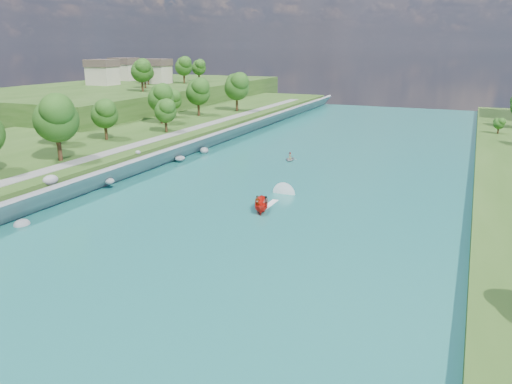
% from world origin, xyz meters
% --- Properties ---
extents(ground, '(260.00, 260.00, 0.00)m').
position_xyz_m(ground, '(0.00, 0.00, 0.00)').
color(ground, '#2D5119').
rests_on(ground, ground).
extents(river_water, '(55.00, 240.00, 0.10)m').
position_xyz_m(river_water, '(0.00, 20.00, 0.05)').
color(river_water, '#1B6960').
rests_on(river_water, ground).
extents(berm_west, '(45.00, 240.00, 3.50)m').
position_xyz_m(berm_west, '(-50.00, 20.00, 1.75)').
color(berm_west, '#2D5119').
rests_on(berm_west, ground).
extents(ridge_west, '(60.00, 120.00, 9.00)m').
position_xyz_m(ridge_west, '(-82.50, 95.00, 4.50)').
color(ridge_west, '#2D5119').
rests_on(ridge_west, ground).
extents(riprap_bank, '(4.88, 236.00, 4.86)m').
position_xyz_m(riprap_bank, '(-25.84, 18.78, 1.80)').
color(riprap_bank, slate).
rests_on(riprap_bank, ground).
extents(riverside_path, '(3.00, 200.00, 0.10)m').
position_xyz_m(riverside_path, '(-32.50, 20.00, 3.55)').
color(riverside_path, gray).
rests_on(riverside_path, berm_west).
extents(ridge_houses, '(29.50, 29.50, 8.40)m').
position_xyz_m(ridge_houses, '(-88.67, 100.00, 13.31)').
color(ridge_houses, beige).
rests_on(ridge_houses, ridge_west).
extents(trees_west, '(19.18, 157.03, 13.67)m').
position_xyz_m(trees_west, '(-41.09, 6.67, 9.33)').
color(trees_west, '#214D14').
rests_on(trees_west, berm_west).
extents(trees_ridge, '(19.78, 50.61, 10.89)m').
position_xyz_m(trees_ridge, '(-67.94, 93.78, 13.98)').
color(trees_ridge, '#214D14').
rests_on(trees_ridge, ridge_west).
extents(motorboat, '(3.60, 19.29, 2.24)m').
position_xyz_m(motorboat, '(1.03, 11.34, 0.91)').
color(motorboat, red).
rests_on(motorboat, river_water).
extents(raft, '(2.76, 3.54, 1.68)m').
position_xyz_m(raft, '(-5.91, 41.15, 0.49)').
color(raft, gray).
rests_on(raft, river_water).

